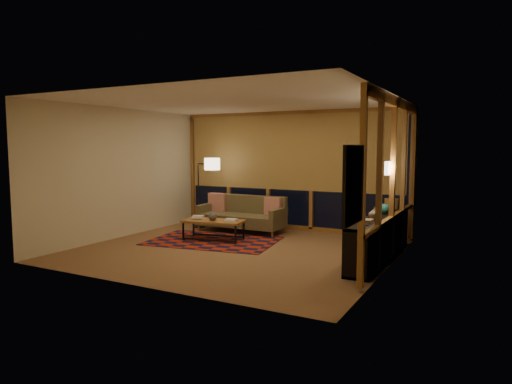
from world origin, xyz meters
The scene contains 21 objects.
floor centered at (0.00, 0.00, 0.00)m, with size 5.50×5.00×0.01m, color brown.
ceiling centered at (0.00, 0.00, 2.70)m, with size 5.50×5.00×0.01m, color white.
walls centered at (0.00, 0.00, 1.35)m, with size 5.51×5.01×2.70m.
window_wall_back centered at (0.00, 2.43, 1.35)m, with size 5.30×0.16×2.60m, color brown, non-canonical shape.
window_wall_right centered at (2.68, 0.60, 1.35)m, with size 0.16×3.70×2.60m, color brown, non-canonical shape.
wall_art centered at (2.71, -1.85, 1.45)m, with size 0.06×0.74×0.94m, color red, non-canonical shape.
wall_sconce centered at (2.62, 0.45, 1.55)m, with size 0.12×0.18×0.22m, color #FFE8BD, non-canonical shape.
sofa centered at (-0.82, 1.63, 0.39)m, with size 1.93×0.78×0.79m, color brown, non-canonical shape.
pillow_left centered at (-1.57, 1.83, 0.61)m, with size 0.44×0.15×0.44m, color red, non-canonical shape.
pillow_right centered at (-0.12, 1.82, 0.59)m, with size 0.39×0.13×0.39m, color red, non-canonical shape.
area_rug centered at (-0.80, 0.47, 0.01)m, with size 2.51×1.67×0.01m, color #AA240E.
coffee_table centered at (-0.85, 0.57, 0.21)m, with size 1.24×0.57×0.41m, color brown, non-canonical shape.
book_stack_a centered at (-1.22, 0.54, 0.45)m, with size 0.27×0.21×0.08m, color white, non-canonical shape.
book_stack_b centered at (-0.47, 0.62, 0.43)m, with size 0.23×0.18×0.05m, color white, non-canonical shape.
ceramic_pot centered at (-0.85, 0.53, 0.50)m, with size 0.18×0.18×0.18m, color black.
floor_lamp centered at (-2.02, 1.70, 0.82)m, with size 0.55×0.36×1.65m, color black, non-canonical shape.
bookshelf centered at (2.49, 0.60, 0.37)m, with size 0.40×2.94×0.73m, color black, non-canonical shape.
basket centered at (2.47, 1.59, 0.83)m, with size 0.26×0.26×0.19m, color olive.
teal_bowl centered at (2.49, 0.91, 0.82)m, with size 0.18×0.18×0.18m, color #237775.
vase centered at (2.49, 0.20, 0.84)m, with size 0.19×0.19×0.20m, color tan.
shelf_book_stack centered at (2.49, -0.31, 0.77)m, with size 0.18×0.25×0.07m, color white, non-canonical shape.
Camera 1 is at (4.22, -7.10, 1.90)m, focal length 32.00 mm.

